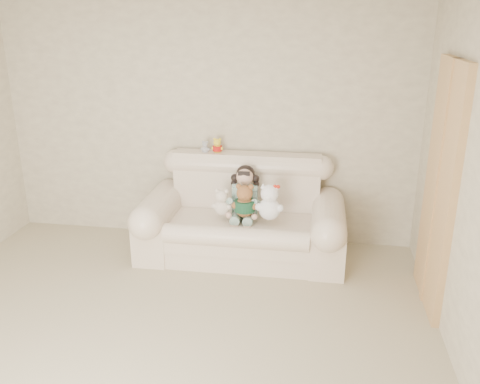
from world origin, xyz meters
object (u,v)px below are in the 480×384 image
white_cat (270,198)px  cream_teddy (222,200)px  sofa (242,210)px  brown_teddy (245,197)px  seated_child (245,191)px

white_cat → cream_teddy: white_cat is taller
sofa → brown_teddy: (0.05, -0.12, 0.19)m
seated_child → cream_teddy: bearing=-141.7°
brown_teddy → cream_teddy: brown_teddy is taller
cream_teddy → white_cat: bearing=-1.3°
sofa → brown_teddy: sofa is taller
white_cat → brown_teddy: bearing=178.1°
sofa → white_cat: size_ratio=4.81×
seated_child → brown_teddy: (0.03, -0.20, 0.00)m
sofa → seated_child: bearing=74.2°
sofa → brown_teddy: bearing=-66.7°
sofa → cream_teddy: (-0.18, -0.11, 0.15)m
sofa → brown_teddy: 0.23m
seated_child → brown_teddy: 0.20m
sofa → seated_child: (0.02, 0.08, 0.18)m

